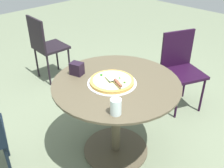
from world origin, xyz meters
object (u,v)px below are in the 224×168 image
Objects in this scene: pizza_server at (115,80)px; patio_chair_corner at (181,65)px; patio_chair_near at (45,44)px; pizza_on_tray at (112,81)px; drinking_cup at (116,107)px; napkin_dispenser at (77,69)px; patio_table at (116,105)px.

patio_chair_corner reaches higher than pizza_server.
patio_chair_near is at bearing -102.87° from pizza_server.
patio_chair_corner reaches higher than pizza_on_tray.
pizza_on_tray is 0.06m from pizza_server.
pizza_on_tray is at bearing 77.32° from patio_chair_near.
pizza_server is 1.11m from patio_chair_corner.
patio_chair_near reaches higher than patio_chair_corner.
drinking_cup is 0.61m from napkin_dispenser.
patio_table is 0.23m from pizza_on_tray.
pizza_on_tray is at bearing 1.01° from patio_chair_corner.
patio_chair_near is 1.01× the size of patio_chair_corner.
drinking_cup is at bearing 45.43° from pizza_server.
patio_table is 0.48m from drinking_cup.
pizza_on_tray is (0.03, -0.02, 0.22)m from patio_table.
patio_table is 9.10× the size of drinking_cup.
pizza_server is (0.02, 0.05, 0.04)m from pizza_on_tray.
patio_chair_corner reaches higher than drinking_cup.
drinking_cup reaches higher than napkin_dispenser.
patio_chair_near is at bearing -64.83° from patio_chair_corner.
pizza_on_tray is 1.08m from patio_chair_corner.
pizza_on_tray is at bearing -131.20° from drinking_cup.
napkin_dispenser reaches higher than pizza_server.
pizza_on_tray is 0.39m from drinking_cup.
patio_chair_corner is (-1.31, -0.31, -0.28)m from drinking_cup.
drinking_cup is at bearing 43.78° from patio_table.
patio_table is at bearing -136.22° from drinking_cup.
pizza_server is 0.25× the size of patio_chair_near.
patio_chair_near is at bearing -101.40° from patio_table.
drinking_cup is 1.93m from patio_chair_near.
patio_chair_corner is (-1.07, -0.07, -0.28)m from pizza_server.
drinking_cup reaches higher than patio_table.
pizza_on_tray is at bearing -25.19° from patio_table.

